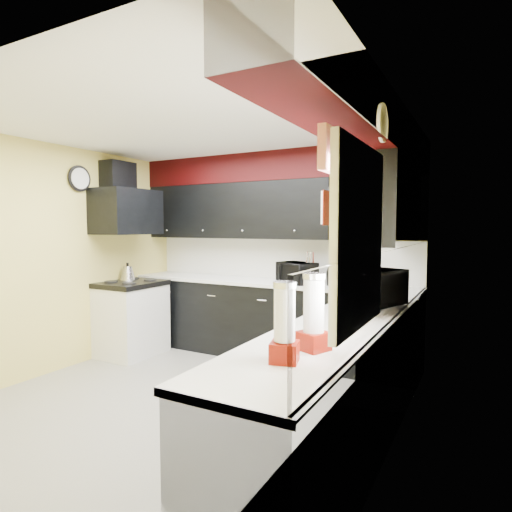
{
  "coord_description": "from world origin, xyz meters",
  "views": [
    {
      "loc": [
        2.38,
        -3.12,
        1.61
      ],
      "look_at": [
        0.25,
        0.79,
        1.29
      ],
      "focal_mm": 30.0,
      "sensor_mm": 36.0,
      "label": 1
    }
  ],
  "objects": [
    {
      "name": "ceiling",
      "position": [
        0.0,
        0.0,
        2.5
      ],
      "size": [
        3.6,
        3.6,
        0.06
      ],
      "primitive_type": "cube",
      "color": "white",
      "rests_on": "wall_back"
    },
    {
      "name": "toaster_oven",
      "position": [
        0.42,
        1.45,
        1.06
      ],
      "size": [
        0.53,
        0.5,
        0.25
      ],
      "primitive_type": "imported",
      "rotation": [
        0.0,
        0.0,
        -0.43
      ],
      "color": "black",
      "rests_on": "counter_back"
    },
    {
      "name": "valance",
      "position": [
        1.73,
        -0.9,
        1.95
      ],
      "size": [
        0.04,
        0.88,
        0.2
      ],
      "primitive_type": "cube",
      "color": "red",
      "rests_on": "wall_right"
    },
    {
      "name": "splash_right",
      "position": [
        1.79,
        0.0,
        1.19
      ],
      "size": [
        0.02,
        3.6,
        0.5
      ],
      "primitive_type": "cube",
      "color": "white",
      "rests_on": "counter_right"
    },
    {
      "name": "utensil_crock",
      "position": [
        0.58,
        1.46,
        1.01
      ],
      "size": [
        0.17,
        0.17,
        0.14
      ],
      "primitive_type": "cylinder",
      "rotation": [
        0.0,
        0.0,
        -0.34
      ],
      "color": "silver",
      "rests_on": "counter_back"
    },
    {
      "name": "upper_back",
      "position": [
        -0.5,
        1.62,
        1.8
      ],
      "size": [
        2.6,
        0.35,
        0.7
      ],
      "primitive_type": "cube",
      "color": "black",
      "rests_on": "wall_back"
    },
    {
      "name": "hood",
      "position": [
        -1.55,
        0.75,
        1.78
      ],
      "size": [
        0.5,
        0.78,
        0.55
      ],
      "primitive_type": "cube",
      "color": "black",
      "rests_on": "wall_left"
    },
    {
      "name": "pan_top",
      "position": [
        0.82,
        1.55,
        2.0
      ],
      "size": [
        0.03,
        0.22,
        0.4
      ],
      "primitive_type": null,
      "color": "black",
      "rests_on": "upper_back"
    },
    {
      "name": "microwave",
      "position": [
        1.52,
        0.47,
        1.09
      ],
      "size": [
        0.55,
        0.64,
        0.3
      ],
      "primitive_type": "imported",
      "rotation": [
        0.0,
        0.0,
        1.19
      ],
      "color": "black",
      "rests_on": "counter_right"
    },
    {
      "name": "cut_board",
      "position": [
        0.83,
        1.3,
        1.8
      ],
      "size": [
        0.03,
        0.26,
        0.35
      ],
      "primitive_type": "cube",
      "color": "white",
      "rests_on": "upper_back"
    },
    {
      "name": "kettle",
      "position": [
        -1.67,
        0.86,
        1.01
      ],
      "size": [
        0.25,
        0.25,
        0.17
      ],
      "primitive_type": null,
      "rotation": [
        0.0,
        0.0,
        0.43
      ],
      "color": "#A5A4A8",
      "rests_on": "cooktop"
    },
    {
      "name": "soffit_back",
      "position": [
        0.0,
        1.62,
        2.33
      ],
      "size": [
        3.6,
        0.36,
        0.35
      ],
      "primitive_type": "cube",
      "color": "black",
      "rests_on": "wall_back"
    },
    {
      "name": "counter_right",
      "position": [
        1.5,
        -0.3,
        0.92
      ],
      "size": [
        0.64,
        3.02,
        0.04
      ],
      "primitive_type": "cube",
      "color": "white",
      "rests_on": "cab_right"
    },
    {
      "name": "ground",
      "position": [
        0.0,
        0.0,
        0.0
      ],
      "size": [
        3.6,
        3.6,
        0.0
      ],
      "primitive_type": "plane",
      "color": "gray",
      "rests_on": "ground"
    },
    {
      "name": "clock",
      "position": [
        -1.77,
        0.25,
        2.15
      ],
      "size": [
        0.03,
        0.3,
        0.3
      ],
      "primitive_type": null,
      "color": "black",
      "rests_on": "wall_left"
    },
    {
      "name": "cab_back",
      "position": [
        0.0,
        1.5,
        0.45
      ],
      "size": [
        3.6,
        0.6,
        0.9
      ],
      "primitive_type": "cube",
      "color": "black",
      "rests_on": "ground"
    },
    {
      "name": "dispenser_a",
      "position": [
        1.57,
        -0.99,
        1.13
      ],
      "size": [
        0.19,
        0.19,
        0.39
      ],
      "primitive_type": null,
      "rotation": [
        0.0,
        0.0,
        -0.42
      ],
      "color": "#720F00",
      "rests_on": "counter_right"
    },
    {
      "name": "wall_back",
      "position": [
        0.0,
        1.8,
        1.25
      ],
      "size": [
        3.6,
        0.06,
        2.5
      ],
      "primitive_type": "cube",
      "color": "#E0C666",
      "rests_on": "ground"
    },
    {
      "name": "pan_low",
      "position": [
        0.82,
        1.68,
        1.72
      ],
      "size": [
        0.03,
        0.24,
        0.42
      ],
      "primitive_type": null,
      "color": "black",
      "rests_on": "upper_back"
    },
    {
      "name": "baskets",
      "position": [
        1.52,
        0.05,
        1.18
      ],
      "size": [
        0.27,
        0.27,
        0.5
      ],
      "primitive_type": null,
      "color": "brown",
      "rests_on": "upper_right"
    },
    {
      "name": "knife_block",
      "position": [
        0.84,
        1.46,
        1.03
      ],
      "size": [
        0.11,
        0.13,
        0.19
      ],
      "primitive_type": "cube",
      "rotation": [
        0.0,
        0.0,
        0.19
      ],
      "color": "black",
      "rests_on": "counter_back"
    },
    {
      "name": "cab_right",
      "position": [
        1.5,
        -0.3,
        0.45
      ],
      "size": [
        0.6,
        3.0,
        0.9
      ],
      "primitive_type": "cube",
      "color": "black",
      "rests_on": "ground"
    },
    {
      "name": "pan_mid",
      "position": [
        0.82,
        1.42,
        1.75
      ],
      "size": [
        0.03,
        0.28,
        0.46
      ],
      "primitive_type": null,
      "color": "black",
      "rests_on": "upper_back"
    },
    {
      "name": "splash_back",
      "position": [
        0.0,
        1.79,
        1.19
      ],
      "size": [
        3.6,
        0.02,
        0.5
      ],
      "primitive_type": "cube",
      "color": "white",
      "rests_on": "counter_back"
    },
    {
      "name": "wall_left",
      "position": [
        -1.8,
        0.0,
        1.25
      ],
      "size": [
        0.06,
        3.6,
        2.5
      ],
      "primitive_type": "cube",
      "color": "#E0C666",
      "rests_on": "ground"
    },
    {
      "name": "counter_back",
      "position": [
        0.0,
        1.5,
        0.92
      ],
      "size": [
        3.62,
        0.64,
        0.04
      ],
      "primitive_type": "cube",
      "color": "white",
      "rests_on": "cab_back"
    },
    {
      "name": "hood_duct",
      "position": [
        -1.68,
        0.75,
        2.2
      ],
      "size": [
        0.24,
        0.4,
        0.4
      ],
      "primitive_type": "cube",
      "color": "black",
      "rests_on": "wall_left"
    },
    {
      "name": "wall_right",
      "position": [
        1.8,
        0.0,
        1.25
      ],
      "size": [
        0.06,
        3.6,
        2.5
      ],
      "primitive_type": "cube",
      "color": "#E0C666",
      "rests_on": "ground"
    },
    {
      "name": "upper_right",
      "position": [
        1.62,
        0.9,
        1.8
      ],
      "size": [
        0.35,
        1.8,
        0.7
      ],
      "primitive_type": "cube",
      "color": "black",
      "rests_on": "wall_right"
    },
    {
      "name": "stove",
      "position": [
        -1.5,
        0.75,
        0.43
      ],
      "size": [
        0.6,
        0.75,
        0.86
      ],
      "primitive_type": "cube",
      "color": "white",
      "rests_on": "ground"
    },
    {
      "name": "dispenser_b",
      "position": [
        1.52,
        -1.25,
        1.12
      ],
      "size": [
        0.16,
        0.16,
        0.36
      ],
      "primitive_type": null,
      "rotation": [
        0.0,
        0.0,
        0.26
      ],
      "color": "#5C0C14",
      "rests_on": "counter_right"
    },
    {
      "name": "window",
      "position": [
        1.79,
        -0.9,
        1.55
      ],
      "size": [
        0.03,
        0.86,
        0.96
      ],
      "primitive_type": null,
      "color": "white",
      "rests_on": "wall_right"
    },
    {
      "name": "deco_plate",
      "position": [
        1.77,
        -0.35,
        2.25
      ],
      "size": [
        0.03,
        0.24,
        0.24
      ],
      "primitive_type": null,
      "color": "white",
      "rests_on": "wall_right"
    },
    {
      "name": "soffit_right",
      "position": [
        1.62,
        -0.18,
        2.33
      ],
      "size": [
        0.36,
        3.24,
        0.35
      ],
      "primitive_type": "cube",
      "color": "black",
      "rests_on": "wall_right"
    },
    {
      "name": "cooktop",
      "position": [
        -1.5,
        0.75,
        0.89
      ],
      "size": [
        0.62,
        0.77,
        0.06
      ],
      "primitive_type": "cube",
      "color": "black",
      "rests_on": "stove"
    }
  ]
}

